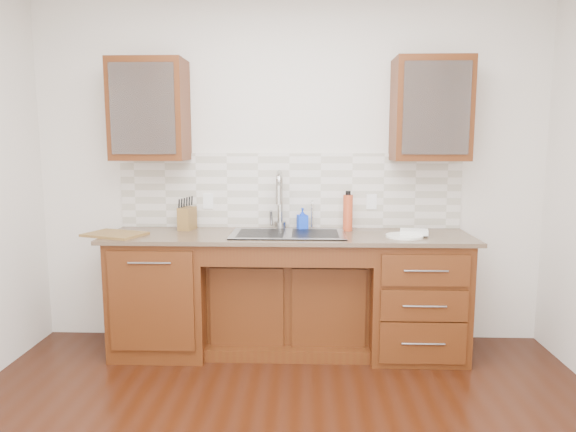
{
  "coord_description": "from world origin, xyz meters",
  "views": [
    {
      "loc": [
        0.13,
        -2.32,
        1.59
      ],
      "look_at": [
        0.0,
        1.4,
        1.05
      ],
      "focal_mm": 32.0,
      "sensor_mm": 36.0,
      "label": 1
    }
  ],
  "objects_px": {
    "soap_bottle": "(302,219)",
    "knife_block": "(187,218)",
    "water_bottle": "(348,213)",
    "plate": "(404,236)",
    "cutting_board": "(115,234)"
  },
  "relations": [
    {
      "from": "soap_bottle",
      "to": "knife_block",
      "type": "height_order",
      "value": "knife_block"
    },
    {
      "from": "soap_bottle",
      "to": "knife_block",
      "type": "bearing_deg",
      "value": 166.84
    },
    {
      "from": "knife_block",
      "to": "cutting_board",
      "type": "relative_size",
      "value": 0.43
    },
    {
      "from": "water_bottle",
      "to": "cutting_board",
      "type": "height_order",
      "value": "water_bottle"
    },
    {
      "from": "soap_bottle",
      "to": "cutting_board",
      "type": "height_order",
      "value": "soap_bottle"
    },
    {
      "from": "water_bottle",
      "to": "soap_bottle",
      "type": "bearing_deg",
      "value": 175.0
    },
    {
      "from": "plate",
      "to": "knife_block",
      "type": "relative_size",
      "value": 1.52
    },
    {
      "from": "knife_block",
      "to": "cutting_board",
      "type": "xyz_separation_m",
      "value": [
        -0.47,
        -0.27,
        -0.08
      ]
    },
    {
      "from": "plate",
      "to": "knife_block",
      "type": "height_order",
      "value": "knife_block"
    },
    {
      "from": "soap_bottle",
      "to": "cutting_board",
      "type": "relative_size",
      "value": 0.42
    },
    {
      "from": "water_bottle",
      "to": "knife_block",
      "type": "height_order",
      "value": "water_bottle"
    },
    {
      "from": "water_bottle",
      "to": "plate",
      "type": "relative_size",
      "value": 1.04
    },
    {
      "from": "water_bottle",
      "to": "cutting_board",
      "type": "distance_m",
      "value": 1.75
    },
    {
      "from": "plate",
      "to": "knife_block",
      "type": "distance_m",
      "value": 1.66
    },
    {
      "from": "soap_bottle",
      "to": "knife_block",
      "type": "relative_size",
      "value": 0.97
    }
  ]
}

